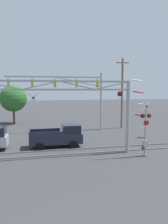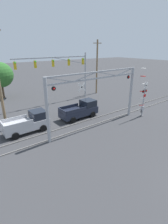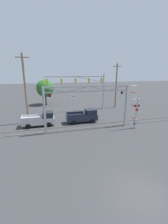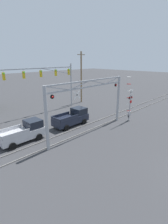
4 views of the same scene
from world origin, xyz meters
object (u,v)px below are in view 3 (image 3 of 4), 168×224
(crossing_gantry, at_px, (88,102))
(utility_pole_left, at_px, (25,89))
(utility_pole_right, at_px, (116,85))
(crossing_signal_mast, at_px, (136,113))
(pickup_truck_lead, at_px, (83,116))
(traffic_signal_span, at_px, (87,84))
(pickup_truck_following, at_px, (40,119))
(background_tree_beyond_span, at_px, (45,88))

(crossing_gantry, bearing_deg, utility_pole_left, 148.64)
(utility_pole_right, bearing_deg, crossing_signal_mast, -104.25)
(pickup_truck_lead, bearing_deg, utility_pole_left, 167.50)
(crossing_gantry, relative_size, utility_pole_left, 1.13)
(crossing_gantry, height_order, traffic_signal_span, traffic_signal_span)
(crossing_signal_mast, height_order, pickup_truck_lead, crossing_signal_mast)
(pickup_truck_following, relative_size, utility_pole_right, 0.49)
(crossing_signal_mast, distance_m, utility_pole_right, 13.08)
(utility_pole_right, bearing_deg, pickup_truck_following, -154.26)
(crossing_gantry, bearing_deg, utility_pole_right, 48.65)
(pickup_truck_following, bearing_deg, crossing_gantry, -27.11)
(utility_pole_left, relative_size, background_tree_beyond_span, 1.72)
(pickup_truck_following, relative_size, background_tree_beyond_span, 0.76)
(pickup_truck_lead, distance_m, background_tree_beyond_span, 16.38)
(crossing_gantry, distance_m, pickup_truck_following, 7.79)
(crossing_gantry, distance_m, utility_pole_left, 9.77)
(crossing_signal_mast, xyz_separation_m, traffic_signal_span, (-3.65, 11.71, 3.13))
(traffic_signal_span, bearing_deg, pickup_truck_following, -142.87)
(pickup_truck_lead, height_order, pickup_truck_following, same)
(pickup_truck_following, bearing_deg, utility_pole_left, 136.38)
(traffic_signal_span, distance_m, pickup_truck_lead, 8.92)
(crossing_gantry, height_order, crossing_signal_mast, crossing_signal_mast)
(utility_pole_left, bearing_deg, pickup_truck_lead, -12.50)
(crossing_signal_mast, distance_m, pickup_truck_lead, 7.91)
(crossing_gantry, distance_m, background_tree_beyond_span, 19.04)
(crossing_signal_mast, relative_size, pickup_truck_following, 1.34)
(traffic_signal_span, xyz_separation_m, utility_pole_right, (6.81, 0.70, -0.46))
(traffic_signal_span, bearing_deg, pickup_truck_lead, -110.74)
(pickup_truck_lead, relative_size, pickup_truck_following, 1.05)
(crossing_signal_mast, distance_m, utility_pole_left, 16.45)
(traffic_signal_span, xyz_separation_m, utility_pole_left, (-11.20, -5.37, -0.02))
(pickup_truck_lead, xyz_separation_m, utility_pole_right, (9.55, 7.95, 3.94))
(pickup_truck_lead, distance_m, utility_pole_right, 13.04)
(crossing_signal_mast, height_order, traffic_signal_span, traffic_signal_span)
(pickup_truck_lead, xyz_separation_m, utility_pole_left, (-8.46, 1.88, 4.39))
(crossing_signal_mast, xyz_separation_m, pickup_truck_following, (-13.04, 4.61, -1.27))
(pickup_truck_lead, height_order, utility_pole_right, utility_pole_right)
(pickup_truck_lead, bearing_deg, crossing_signal_mast, -34.91)
(crossing_signal_mast, bearing_deg, utility_pole_right, 75.75)
(crossing_signal_mast, height_order, background_tree_beyond_span, crossing_signal_mast)
(pickup_truck_lead, bearing_deg, traffic_signal_span, 69.26)
(crossing_signal_mast, xyz_separation_m, background_tree_beyond_span, (-11.80, 19.64, 1.72))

